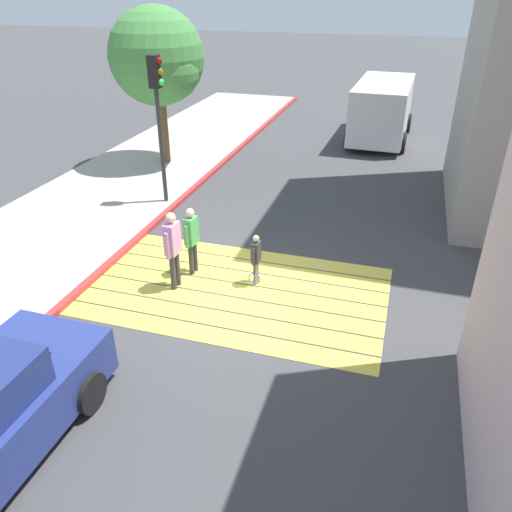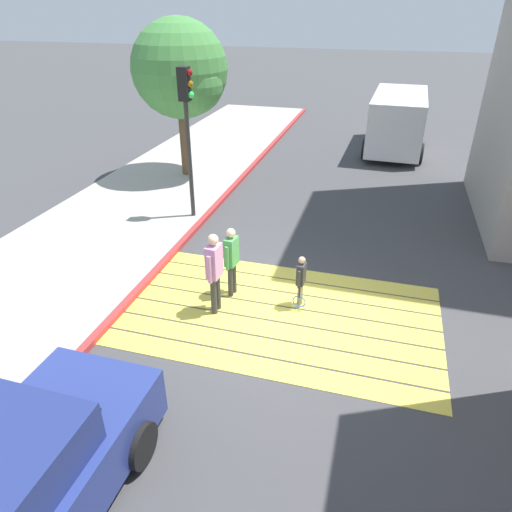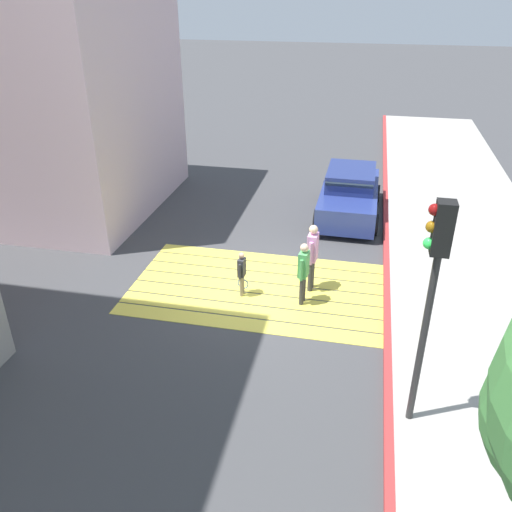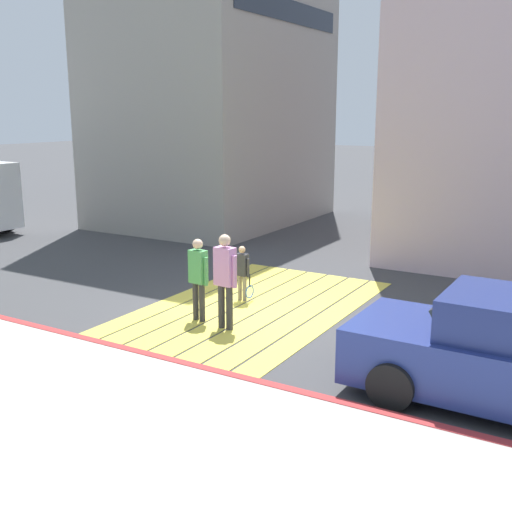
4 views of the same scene
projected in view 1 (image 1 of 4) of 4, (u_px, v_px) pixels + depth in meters
The scene contains 10 objects.
ground_plane at pixel (237, 291), 10.99m from camera, with size 120.00×120.00×0.00m, color #424244.
crosswalk_stripes at pixel (237, 290), 10.98m from camera, with size 6.40×3.80×0.01m.
sidewalk_west at pixel (22, 253), 12.37m from camera, with size 4.80×40.00×0.12m, color #ADA8A0.
curb_painted at pixel (106, 267), 11.78m from camera, with size 0.16×40.00×0.13m, color #BC3333.
van_down_street at pixel (382, 109), 20.80m from camera, with size 2.48×5.26×2.35m.
traffic_light_corner at pixel (158, 102), 13.75m from camera, with size 0.39×0.28×4.24m.
street_tree at pixel (159, 60), 16.73m from camera, with size 3.20×3.20×5.32m.
pedestrian_adult_lead at pixel (173, 245), 10.62m from camera, with size 0.26×0.52×1.79m.
pedestrian_adult_trailing at pixel (192, 236), 11.22m from camera, with size 0.25×0.47×1.61m.
pedestrian_child_with_racket at pixel (256, 257), 10.92m from camera, with size 0.29×0.38×1.20m.
Camera 1 is at (3.07, -8.74, 5.97)m, focal length 35.24 mm.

